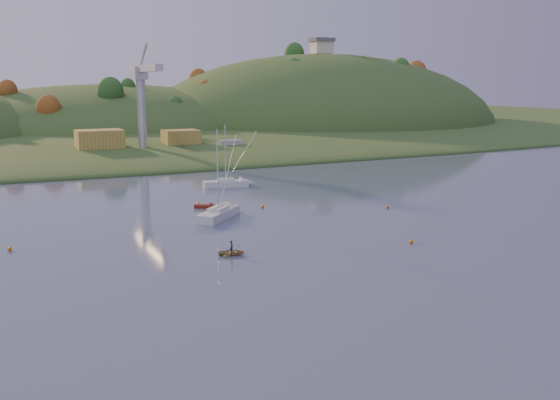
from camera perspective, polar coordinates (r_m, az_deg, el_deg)
name	(u,v)px	position (r m, az deg, el deg)	size (l,w,h in m)	color
ground	(485,326)	(52.29, 18.21, -10.93)	(500.00, 500.00, 0.00)	#3D4D64
far_shore	(74,129)	(267.45, -18.33, 6.19)	(620.00, 220.00, 1.50)	#2D4F1F
shore_slope	(103,143)	(203.38, -15.89, 5.05)	(640.00, 150.00, 7.00)	#2D4F1F
hill_center	(108,132)	(249.27, -15.43, 6.06)	(140.00, 120.00, 36.00)	#2D4F1F
hill_right	(321,127)	(264.20, 3.75, 6.66)	(150.00, 130.00, 60.00)	#2D4F1F
hilltop_house	(322,45)	(263.93, 3.84, 13.92)	(9.00, 7.00, 6.45)	beige
hillside_trees	(92,138)	(223.04, -16.79, 5.47)	(280.00, 50.00, 32.00)	#1D4C1B
wharf	(153,152)	(162.41, -11.51, 4.32)	(42.00, 16.00, 2.40)	slate
shed_west	(100,140)	(160.38, -16.17, 5.33)	(11.00, 8.00, 4.80)	#A58137
shed_east	(181,138)	(166.13, -9.04, 5.65)	(9.00, 7.00, 4.00)	#A58137
dock_crane	(142,89)	(157.24, -12.48, 9.92)	(3.20, 28.00, 20.30)	#B7B7BC
sailboat_near	(218,213)	(87.40, -5.65, -1.20)	(8.27, 8.22, 12.44)	silver
sailboat_far	(226,183)	(113.76, -4.98, 1.57)	(8.43, 3.90, 11.26)	silver
canoe	(232,252)	(69.18, -4.44, -4.81)	(2.14, 2.99, 0.62)	#9A8255
paddler	(232,249)	(69.07, -4.44, -4.49)	(0.52, 0.34, 1.42)	black
red_tender	(209,206)	(95.18, -6.54, -0.57)	(3.60, 2.66, 1.18)	#5F1A0D
work_vessel	(231,149)	(164.52, -4.51, 4.64)	(15.02, 5.81, 3.82)	slate
buoy_0	(411,241)	(75.52, 11.91, -3.72)	(0.50, 0.50, 0.50)	orange
buoy_1	(388,206)	(95.76, 9.82, -0.59)	(0.50, 0.50, 0.50)	orange
buoy_2	(10,249)	(77.05, -23.48, -4.11)	(0.50, 0.50, 0.50)	orange
buoy_3	(198,204)	(97.34, -7.49, -0.34)	(0.50, 0.50, 0.50)	orange
buoy_4	(262,206)	(94.49, -1.62, -0.58)	(0.50, 0.50, 0.50)	orange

